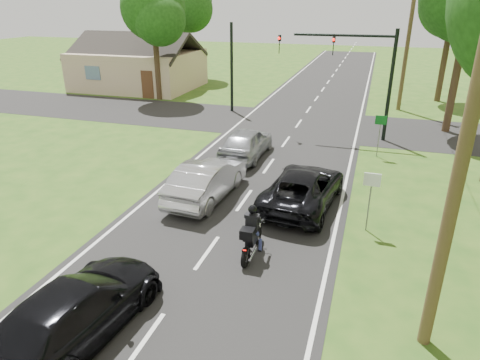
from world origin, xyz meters
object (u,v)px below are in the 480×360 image
at_px(dark_suv, 303,188).
at_px(dark_car_behind, 76,310).
at_px(traffic_signal, 357,64).
at_px(utility_pole_near, 468,130).
at_px(silver_sedan, 207,180).
at_px(utility_pole_far, 409,36).
at_px(motorcycle_rider, 252,236).
at_px(sign_white, 371,188).
at_px(sign_green, 380,126).
at_px(silver_suv, 246,143).

xyz_separation_m(dark_suv, dark_car_behind, (-3.81, -8.54, 0.00)).
bearing_deg(traffic_signal, utility_pole_near, -79.86).
bearing_deg(utility_pole_near, silver_sedan, 143.04).
bearing_deg(dark_suv, silver_sedan, 13.34).
bearing_deg(dark_suv, traffic_signal, -90.68).
relative_size(utility_pole_near, utility_pole_far, 1.00).
distance_m(motorcycle_rider, utility_pole_near, 6.93).
relative_size(utility_pole_far, sign_white, 4.71).
bearing_deg(sign_green, silver_suv, -161.55).
relative_size(dark_suv, dark_car_behind, 1.04).
height_order(utility_pole_near, sign_green, utility_pole_near).
xyz_separation_m(silver_sedan, dark_car_behind, (-0.05, -8.03, -0.05)).
height_order(dark_car_behind, utility_pole_far, utility_pole_far).
relative_size(dark_suv, silver_suv, 1.15).
relative_size(dark_car_behind, sign_green, 2.34).
xyz_separation_m(silver_sedan, utility_pole_far, (7.70, 18.21, 4.30)).
height_order(dark_suv, dark_car_behind, dark_car_behind).
relative_size(motorcycle_rider, utility_pole_near, 0.20).
bearing_deg(silver_sedan, utility_pole_near, 146.85).
height_order(silver_sedan, traffic_signal, traffic_signal).
distance_m(dark_suv, silver_sedan, 3.80).
relative_size(dark_car_behind, sign_white, 2.34).
bearing_deg(motorcycle_rider, silver_sedan, 129.47).
height_order(dark_car_behind, sign_white, sign_white).
distance_m(dark_car_behind, utility_pole_near, 9.17).
bearing_deg(utility_pole_near, dark_car_behind, -163.91).
distance_m(silver_suv, dark_car_behind, 13.12).
bearing_deg(utility_pole_near, traffic_signal, 100.14).
xyz_separation_m(traffic_signal, sign_green, (1.56, -3.02, -2.54)).
distance_m(traffic_signal, sign_white, 11.39).
bearing_deg(motorcycle_rider, dark_suv, 77.62).
bearing_deg(sign_green, utility_pole_far, 83.27).
bearing_deg(utility_pole_far, dark_suv, -102.55).
bearing_deg(motorcycle_rider, utility_pole_far, 77.67).
xyz_separation_m(utility_pole_near, sign_white, (-1.50, 4.98, -3.49)).
distance_m(sign_white, sign_green, 8.00).
bearing_deg(dark_car_behind, silver_suv, -85.59).
distance_m(utility_pole_far, sign_green, 11.63).
distance_m(utility_pole_near, utility_pole_far, 24.00).
bearing_deg(dark_suv, silver_suv, -45.79).
distance_m(dark_suv, dark_car_behind, 9.35).
distance_m(motorcycle_rider, sign_white, 4.38).
xyz_separation_m(dark_suv, sign_white, (2.44, -1.32, 0.87)).
distance_m(silver_sedan, traffic_signal, 11.78).
height_order(dark_suv, silver_suv, silver_suv).
bearing_deg(utility_pole_far, dark_car_behind, -106.46).
bearing_deg(dark_suv, utility_pole_far, -96.89).
bearing_deg(sign_white, utility_pole_near, -73.24).
bearing_deg(dark_car_behind, dark_suv, -108.94).
bearing_deg(silver_suv, utility_pole_far, -118.82).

